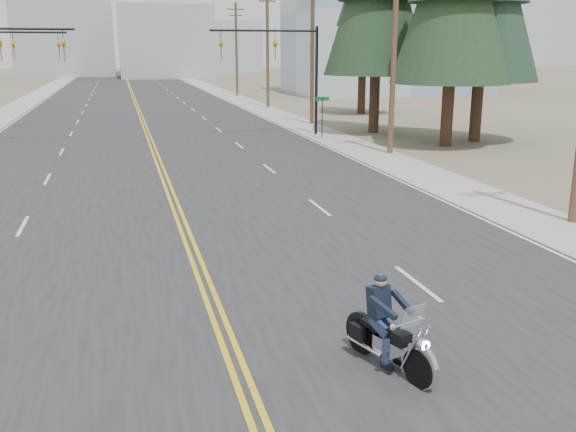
# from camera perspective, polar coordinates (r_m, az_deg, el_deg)

# --- Properties ---
(ground_plane) EXTENTS (400.00, 400.00, 0.00)m
(ground_plane) POSITION_cam_1_polar(r_m,az_deg,el_deg) (11.04, -3.67, -15.51)
(ground_plane) COLOR #776D56
(ground_plane) RESTS_ON ground
(road) EXTENTS (20.00, 200.00, 0.01)m
(road) POSITION_cam_1_polar(r_m,az_deg,el_deg) (79.61, -13.55, 10.20)
(road) COLOR #303033
(road) RESTS_ON ground
(sidewalk_left) EXTENTS (3.00, 200.00, 0.01)m
(sidewalk_left) POSITION_cam_1_polar(r_m,az_deg,el_deg) (80.18, -21.90, 9.59)
(sidewalk_left) COLOR #A5A5A0
(sidewalk_left) RESTS_ON ground
(sidewalk_right) EXTENTS (3.00, 200.00, 0.01)m
(sidewalk_right) POSITION_cam_1_polar(r_m,az_deg,el_deg) (80.68, -5.23, 10.59)
(sidewalk_right) COLOR #A5A5A0
(sidewalk_right) RESTS_ON ground
(traffic_mast_right) EXTENTS (7.10, 0.26, 7.00)m
(traffic_mast_right) POSITION_cam_1_polar(r_m,az_deg,el_deg) (42.77, -0.11, 13.78)
(traffic_mast_right) COLOR black
(traffic_mast_right) RESTS_ON ground
(traffic_mast_far) EXTENTS (6.10, 0.26, 7.00)m
(traffic_mast_far) POSITION_cam_1_polar(r_m,az_deg,el_deg) (49.98, -23.95, 12.61)
(traffic_mast_far) COLOR black
(traffic_mast_far) RESTS_ON ground
(street_sign) EXTENTS (0.90, 0.06, 2.62)m
(street_sign) POSITION_cam_1_polar(r_m,az_deg,el_deg) (41.51, 3.07, 9.40)
(street_sign) COLOR black
(street_sign) RESTS_ON ground
(utility_pole_b) EXTENTS (2.20, 0.30, 11.50)m
(utility_pole_b) POSITION_cam_1_polar(r_m,az_deg,el_deg) (35.39, 9.44, 15.12)
(utility_pole_b) COLOR brown
(utility_pole_b) RESTS_ON ground
(utility_pole_c) EXTENTS (2.20, 0.30, 11.00)m
(utility_pole_c) POSITION_cam_1_polar(r_m,az_deg,el_deg) (49.49, 2.17, 14.80)
(utility_pole_c) COLOR brown
(utility_pole_c) RESTS_ON ground
(utility_pole_d) EXTENTS (2.20, 0.30, 11.50)m
(utility_pole_d) POSITION_cam_1_polar(r_m,az_deg,el_deg) (64.00, -1.83, 14.97)
(utility_pole_d) COLOR brown
(utility_pole_d) RESTS_ON ground
(utility_pole_e) EXTENTS (2.20, 0.30, 11.00)m
(utility_pole_e) POSITION_cam_1_polar(r_m,az_deg,el_deg) (80.67, -4.61, 14.67)
(utility_pole_e) COLOR brown
(utility_pole_e) RESTS_ON ground
(glass_building) EXTENTS (24.00, 16.00, 20.00)m
(glass_building) POSITION_cam_1_polar(r_m,az_deg,el_deg) (86.39, 8.79, 17.38)
(glass_building) COLOR #9EB5CC
(glass_building) RESTS_ON ground
(haze_bldg_b) EXTENTS (18.00, 14.00, 14.00)m
(haze_bldg_b) POSITION_cam_1_polar(r_m,az_deg,el_deg) (134.76, -10.85, 14.95)
(haze_bldg_b) COLOR #ADB2B7
(haze_bldg_b) RESTS_ON ground
(haze_bldg_c) EXTENTS (16.00, 12.00, 18.00)m
(haze_bldg_c) POSITION_cam_1_polar(r_m,az_deg,el_deg) (126.53, 4.83, 16.09)
(haze_bldg_c) COLOR #B7BCC6
(haze_bldg_c) RESTS_ON ground
(haze_bldg_d) EXTENTS (20.00, 15.00, 26.00)m
(haze_bldg_d) POSITION_cam_1_polar(r_m,az_deg,el_deg) (149.93, -19.37, 16.64)
(haze_bldg_d) COLOR #ADB2B7
(haze_bldg_d) RESTS_ON ground
(haze_bldg_e) EXTENTS (14.00, 14.00, 12.00)m
(haze_bldg_e) POSITION_cam_1_polar(r_m,az_deg,el_deg) (161.63, -5.28, 14.68)
(haze_bldg_e) COLOR #B7BCC6
(haze_bldg_e) RESTS_ON ground
(motorcyclist) EXTENTS (1.56, 2.35, 1.69)m
(motorcyclist) POSITION_cam_1_polar(r_m,az_deg,el_deg) (11.56, 9.04, -9.53)
(motorcyclist) COLOR black
(motorcyclist) RESTS_ON ground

